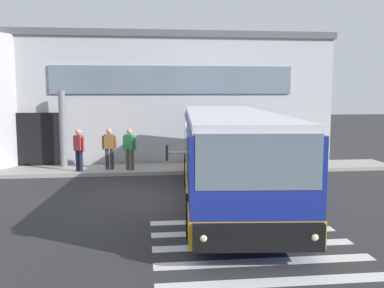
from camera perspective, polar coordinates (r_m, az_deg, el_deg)
name	(u,v)px	position (r m, az deg, el deg)	size (l,w,h in m)	color
ground_plane	(155,200)	(13.36, -4.87, -7.41)	(80.00, 90.00, 0.02)	#2B2B2D
bay_paint_stripes	(254,245)	(9.63, 8.23, -13.17)	(4.40, 3.96, 0.01)	silver
terminal_building	(137,97)	(24.46, -7.31, 6.17)	(18.36, 13.80, 5.94)	#B7B7BC
boarding_curb	(152,169)	(18.03, -5.33, -3.34)	(20.56, 2.00, 0.15)	#9E9B93
entry_support_column	(63,129)	(18.69, -16.78, 1.94)	(0.28, 0.28, 3.20)	slate
bus_main_foreground	(229,157)	(12.99, 4.89, -1.77)	(3.89, 10.52, 2.70)	navy
passenger_near_column	(79,148)	(17.51, -14.79, -0.52)	(0.47, 0.41, 1.68)	#1E2338
passenger_by_doorway	(109,146)	(17.74, -10.91, -0.21)	(0.58, 0.41, 1.68)	#2D2D33
passenger_at_curb_edge	(130,147)	(17.40, -8.29, -0.41)	(0.53, 0.37, 1.68)	#4C4233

